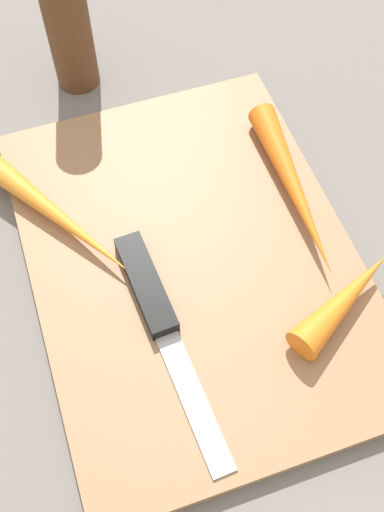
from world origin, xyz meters
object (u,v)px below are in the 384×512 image
object	(u,v)px
carrot_longest	(294,188)
pepper_grinder	(67,19)
carrot_medium	(56,215)
cutting_board	(192,260)
carrot_shortest	(345,299)
knife	(152,298)

from	to	relation	value
carrot_longest	pepper_grinder	world-z (taller)	pepper_grinder
carrot_medium	carrot_longest	bearing A→B (deg)	48.08
cutting_board	pepper_grinder	distance (m)	0.25
carrot_shortest	cutting_board	bearing A→B (deg)	112.64
cutting_board	pepper_grinder	world-z (taller)	pepper_grinder
carrot_longest	cutting_board	bearing A→B (deg)	-70.23
knife	pepper_grinder	bearing A→B (deg)	175.63
knife	carrot_shortest	size ratio (longest dim) A/B	1.85
cutting_board	carrot_shortest	xyz separation A→B (m)	(0.08, 0.10, 0.02)
pepper_grinder	cutting_board	bearing A→B (deg)	9.22
knife	carrot_shortest	world-z (taller)	carrot_shortest
knife	carrot_longest	xyz separation A→B (m)	(-0.06, 0.14, 0.01)
cutting_board	knife	xyz separation A→B (m)	(0.03, -0.04, 0.01)
carrot_shortest	pepper_grinder	distance (m)	0.35
knife	carrot_shortest	xyz separation A→B (m)	(0.05, 0.14, 0.01)
knife	carrot_longest	world-z (taller)	carrot_longest
cutting_board	knife	distance (m)	0.05
knife	carrot_shortest	bearing A→B (deg)	65.76
carrot_medium	carrot_shortest	distance (m)	0.24
cutting_board	carrot_medium	xyz separation A→B (m)	(-0.07, -0.10, 0.02)
cutting_board	knife	bearing A→B (deg)	-55.80
carrot_shortest	pepper_grinder	bearing A→B (deg)	85.81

